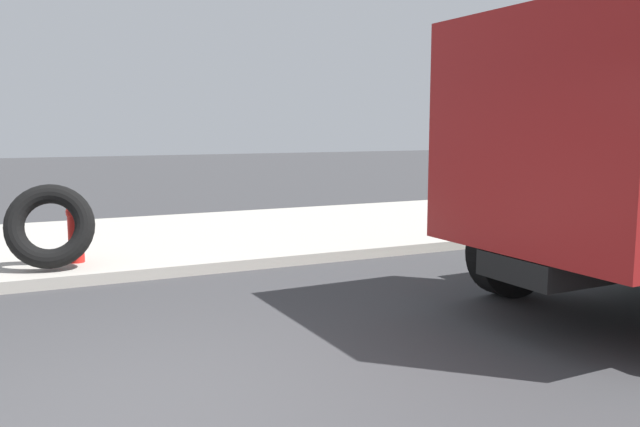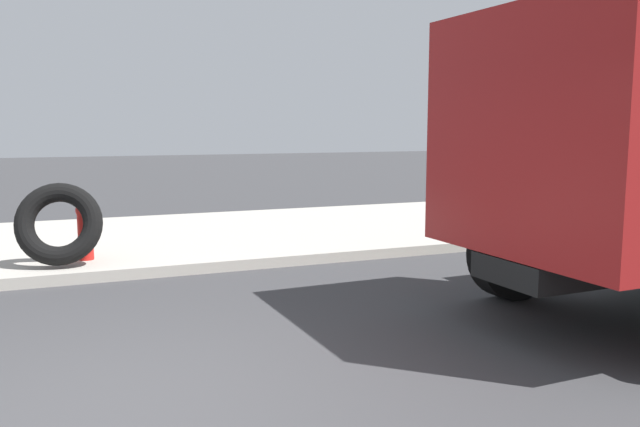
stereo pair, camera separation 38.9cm
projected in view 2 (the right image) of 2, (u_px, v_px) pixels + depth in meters
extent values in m
plane|color=#38383A|center=(116.00, 415.00, 4.42)|extent=(80.00, 80.00, 0.00)
cube|color=#ADA89E|center=(83.00, 244.00, 10.39)|extent=(36.00, 5.00, 0.15)
cylinder|color=red|center=(85.00, 237.00, 8.79)|extent=(0.20, 0.20, 0.62)
sphere|color=red|center=(84.00, 210.00, 8.74)|extent=(0.23, 0.23, 0.23)
cylinder|color=red|center=(86.00, 234.00, 8.62)|extent=(0.09, 0.16, 0.09)
cylinder|color=red|center=(85.00, 230.00, 8.95)|extent=(0.09, 0.16, 0.09)
cylinder|color=red|center=(86.00, 239.00, 8.63)|extent=(0.11, 0.16, 0.11)
torus|color=black|center=(59.00, 224.00, 8.35)|extent=(1.17, 0.76, 1.11)
cube|color=maroon|center=(594.00, 133.00, 5.96)|extent=(2.08, 2.57, 2.20)
cylinder|color=black|center=(514.00, 251.00, 7.36)|extent=(1.11, 0.34, 1.10)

